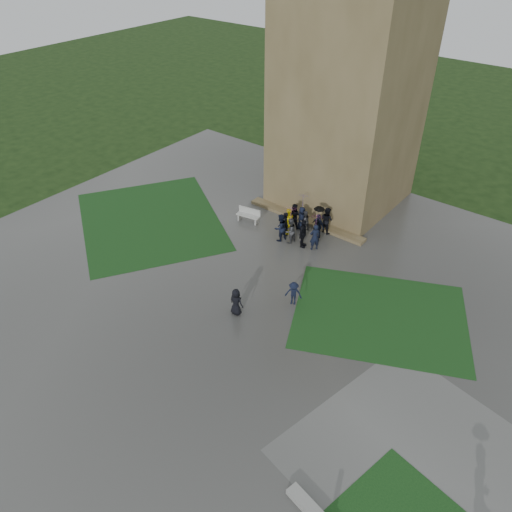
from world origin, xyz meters
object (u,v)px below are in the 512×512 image
Objects in this scene: pedestrian_mid at (293,293)px; pedestrian_near at (236,302)px; tower at (351,74)px; bench at (249,215)px.

pedestrian_near reaches higher than pedestrian_mid.
tower reaches higher than pedestrian_mid.
tower reaches higher than bench.
tower reaches higher than pedestrian_near.
tower is 12.48× the size of pedestrian_mid.
bench is 9.05m from pedestrian_mid.
pedestrian_near is (2.33, -14.59, -8.18)m from tower.
bench is 1.07× the size of pedestrian_near.
tower is at bearing 85.79° from pedestrian_mid.
bench is (-3.11, -6.82, -8.49)m from tower.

